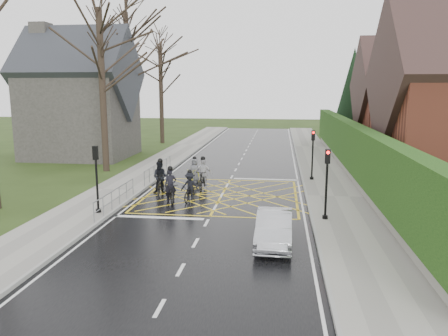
% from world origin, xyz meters
% --- Properties ---
extents(ground, '(120.00, 120.00, 0.00)m').
position_xyz_m(ground, '(0.00, 0.00, 0.00)').
color(ground, '#223210').
rests_on(ground, ground).
extents(road, '(9.00, 80.00, 0.01)m').
position_xyz_m(road, '(0.00, 0.00, 0.01)').
color(road, black).
rests_on(road, ground).
extents(sidewalk_right, '(3.00, 80.00, 0.15)m').
position_xyz_m(sidewalk_right, '(6.00, 0.00, 0.07)').
color(sidewalk_right, gray).
rests_on(sidewalk_right, ground).
extents(sidewalk_left, '(3.00, 80.00, 0.15)m').
position_xyz_m(sidewalk_left, '(-6.00, 0.00, 0.07)').
color(sidewalk_left, gray).
rests_on(sidewalk_left, ground).
extents(stone_wall, '(0.50, 38.00, 0.70)m').
position_xyz_m(stone_wall, '(7.75, 6.00, 0.35)').
color(stone_wall, slate).
rests_on(stone_wall, ground).
extents(hedge, '(0.90, 38.00, 2.80)m').
position_xyz_m(hedge, '(7.75, 6.00, 2.10)').
color(hedge, black).
rests_on(hedge, stone_wall).
extents(house_far, '(9.80, 8.80, 10.30)m').
position_xyz_m(house_far, '(14.75, 18.00, 4.36)').
color(house_far, brown).
rests_on(house_far, ground).
extents(conifer, '(4.60, 4.60, 10.00)m').
position_xyz_m(conifer, '(10.75, 26.00, 4.99)').
color(conifer, black).
rests_on(conifer, ground).
extents(church, '(8.80, 7.80, 11.00)m').
position_xyz_m(church, '(-13.54, 12.00, 4.93)').
color(church, '#2D2B28').
rests_on(church, ground).
extents(tree_near, '(9.24, 9.24, 11.44)m').
position_xyz_m(tree_near, '(-9.00, 6.00, 7.91)').
color(tree_near, black).
rests_on(tree_near, ground).
extents(tree_mid, '(10.08, 10.08, 12.48)m').
position_xyz_m(tree_mid, '(-10.00, 14.00, 8.63)').
color(tree_mid, black).
rests_on(tree_mid, ground).
extents(tree_far, '(8.40, 8.40, 10.40)m').
position_xyz_m(tree_far, '(-9.30, 22.00, 7.19)').
color(tree_far, black).
rests_on(tree_far, ground).
extents(railing_south, '(0.05, 5.04, 1.03)m').
position_xyz_m(railing_south, '(-4.65, -3.50, 0.78)').
color(railing_south, slate).
rests_on(railing_south, ground).
extents(railing_north, '(0.05, 6.04, 1.03)m').
position_xyz_m(railing_north, '(-4.65, 4.00, 0.79)').
color(railing_north, slate).
rests_on(railing_north, ground).
extents(traffic_light_ne, '(0.24, 0.31, 3.21)m').
position_xyz_m(traffic_light_ne, '(5.10, 4.20, 1.66)').
color(traffic_light_ne, black).
rests_on(traffic_light_ne, ground).
extents(traffic_light_se, '(0.24, 0.31, 3.21)m').
position_xyz_m(traffic_light_se, '(5.10, -4.20, 1.66)').
color(traffic_light_se, black).
rests_on(traffic_light_se, ground).
extents(traffic_light_sw, '(0.24, 0.31, 3.21)m').
position_xyz_m(traffic_light_sw, '(-5.10, -4.50, 1.66)').
color(traffic_light_sw, black).
rests_on(traffic_light_sw, ground).
extents(cyclist_rear, '(1.38, 2.04, 1.87)m').
position_xyz_m(cyclist_rear, '(-2.41, -1.78, 0.61)').
color(cyclist_rear, black).
rests_on(cyclist_rear, ground).
extents(cyclist_back, '(0.95, 2.02, 1.97)m').
position_xyz_m(cyclist_back, '(-3.41, -0.02, 0.74)').
color(cyclist_back, black).
rests_on(cyclist_back, ground).
extents(cyclist_mid, '(1.00, 1.71, 1.63)m').
position_xyz_m(cyclist_mid, '(-1.50, -1.29, 0.59)').
color(cyclist_mid, black).
rests_on(cyclist_mid, ground).
extents(cyclist_front, '(1.05, 1.94, 1.92)m').
position_xyz_m(cyclist_front, '(-1.27, 1.34, 0.71)').
color(cyclist_front, black).
rests_on(cyclist_front, ground).
extents(cyclist_lead, '(0.84, 1.74, 1.63)m').
position_xyz_m(cyclist_lead, '(-2.10, 3.07, 0.56)').
color(cyclist_lead, '#C1C518').
rests_on(cyclist_lead, ground).
extents(car, '(1.36, 3.76, 1.23)m').
position_xyz_m(car, '(2.93, -7.21, 0.62)').
color(car, '#ADAFB5').
rests_on(car, ground).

